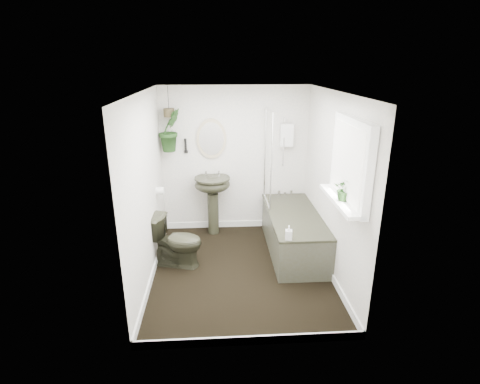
{
  "coord_description": "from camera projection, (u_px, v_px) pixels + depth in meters",
  "views": [
    {
      "loc": [
        -0.29,
        -4.35,
        2.63
      ],
      "look_at": [
        0.0,
        0.15,
        1.05
      ],
      "focal_mm": 28.0,
      "sensor_mm": 36.0,
      "label": 1
    }
  ],
  "objects": [
    {
      "name": "bath_screen",
      "position": [
        268.0,
        158.0,
        5.52
      ],
      "size": [
        0.04,
        0.72,
        1.4
      ],
      "primitive_type": null,
      "color": "silver",
      "rests_on": "bathtub"
    },
    {
      "name": "wall_front",
      "position": [
        251.0,
        240.0,
        3.27
      ],
      "size": [
        2.3,
        0.02,
        2.3
      ],
      "primitive_type": "cube",
      "color": "white",
      "rests_on": "ground"
    },
    {
      "name": "bathtub",
      "position": [
        294.0,
        232.0,
        5.41
      ],
      "size": [
        0.72,
        1.72,
        0.58
      ],
      "primitive_type": null,
      "color": "#27281C",
      "rests_on": "floor"
    },
    {
      "name": "toilet_roll_holder",
      "position": [
        160.0,
        191.0,
        5.28
      ],
      "size": [
        0.11,
        0.11,
        0.11
      ],
      "primitive_type": "cylinder",
      "rotation": [
        0.0,
        1.57,
        0.0
      ],
      "color": "white",
      "rests_on": "wall_left"
    },
    {
      "name": "wall_left",
      "position": [
        145.0,
        190.0,
        4.53
      ],
      "size": [
        0.02,
        2.8,
        2.3
      ],
      "primitive_type": "cube",
      "color": "white",
      "rests_on": "ground"
    },
    {
      "name": "floor",
      "position": [
        241.0,
        271.0,
        4.99
      ],
      "size": [
        2.3,
        2.8,
        0.02
      ],
      "primitive_type": "cube",
      "color": "black",
      "rests_on": "ground"
    },
    {
      "name": "wall_back",
      "position": [
        235.0,
        160.0,
        5.93
      ],
      "size": [
        2.3,
        0.02,
        2.3
      ],
      "primitive_type": "cube",
      "color": "white",
      "rests_on": "ground"
    },
    {
      "name": "hanging_plant",
      "position": [
        170.0,
        130.0,
        5.55
      ],
      "size": [
        0.45,
        0.44,
        0.63
      ],
      "primitive_type": "imported",
      "rotation": [
        0.0,
        0.0,
        0.7
      ],
      "color": "black",
      "rests_on": "ceiling"
    },
    {
      "name": "pedestal_sink",
      "position": [
        213.0,
        205.0,
        5.92
      ],
      "size": [
        0.62,
        0.56,
        0.94
      ],
      "primitive_type": null,
      "rotation": [
        0.0,
        0.0,
        0.17
      ],
      "color": "#27281C",
      "rests_on": "floor"
    },
    {
      "name": "window_sill",
      "position": [
        341.0,
        200.0,
        3.98
      ],
      "size": [
        0.18,
        1.0,
        0.04
      ],
      "primitive_type": "cube",
      "color": "white",
      "rests_on": "wall_right"
    },
    {
      "name": "window_blinds",
      "position": [
        347.0,
        162.0,
        3.84
      ],
      "size": [
        0.01,
        0.86,
        0.76
      ],
      "primitive_type": "cube",
      "color": "white",
      "rests_on": "wall_right"
    },
    {
      "name": "oval_mirror",
      "position": [
        211.0,
        139.0,
        5.76
      ],
      "size": [
        0.46,
        0.03,
        0.62
      ],
      "primitive_type": "ellipsoid",
      "color": "tan",
      "rests_on": "wall_back"
    },
    {
      "name": "skirting",
      "position": [
        241.0,
        267.0,
        4.97
      ],
      "size": [
        2.3,
        2.8,
        0.1
      ],
      "primitive_type": "cube",
      "color": "white",
      "rests_on": "floor"
    },
    {
      "name": "wall_sconce",
      "position": [
        186.0,
        146.0,
        5.75
      ],
      "size": [
        0.04,
        0.04,
        0.22
      ],
      "primitive_type": "cylinder",
      "color": "black",
      "rests_on": "wall_back"
    },
    {
      "name": "sill_plant",
      "position": [
        345.0,
        189.0,
        3.88
      ],
      "size": [
        0.28,
        0.26,
        0.25
      ],
      "primitive_type": "imported",
      "rotation": [
        0.0,
        0.0,
        -0.39
      ],
      "color": "black",
      "rests_on": "window_sill"
    },
    {
      "name": "toilet",
      "position": [
        177.0,
        241.0,
        5.02
      ],
      "size": [
        0.77,
        0.57,
        0.7
      ],
      "primitive_type": "imported",
      "rotation": [
        0.0,
        0.0,
        1.3
      ],
      "color": "#27281C",
      "rests_on": "floor"
    },
    {
      "name": "ceiling",
      "position": [
        241.0,
        91.0,
        4.22
      ],
      "size": [
        2.3,
        2.8,
        0.02
      ],
      "primitive_type": "cube",
      "color": "white",
      "rests_on": "ground"
    },
    {
      "name": "window_recess",
      "position": [
        351.0,
        162.0,
        3.84
      ],
      "size": [
        0.08,
        1.0,
        0.9
      ],
      "primitive_type": "cube",
      "color": "white",
      "rests_on": "wall_right"
    },
    {
      "name": "shower_box",
      "position": [
        287.0,
        135.0,
        5.78
      ],
      "size": [
        0.2,
        0.1,
        0.35
      ],
      "primitive_type": "cube",
      "color": "white",
      "rests_on": "wall_back"
    },
    {
      "name": "hanging_pot",
      "position": [
        169.0,
        113.0,
        5.47
      ],
      "size": [
        0.16,
        0.16,
        0.12
      ],
      "primitive_type": "cylinder",
      "color": "#3E3621",
      "rests_on": "ceiling"
    },
    {
      "name": "wall_right",
      "position": [
        333.0,
        186.0,
        4.67
      ],
      "size": [
        0.02,
        2.8,
        2.3
      ],
      "primitive_type": "cube",
      "color": "white",
      "rests_on": "ground"
    },
    {
      "name": "soap_bottle",
      "position": [
        289.0,
        233.0,
        4.52
      ],
      "size": [
        0.09,
        0.1,
        0.18
      ],
      "primitive_type": "imported",
      "rotation": [
        0.0,
        0.0,
        -0.17
      ],
      "color": "#342727",
      "rests_on": "bathtub"
    }
  ]
}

